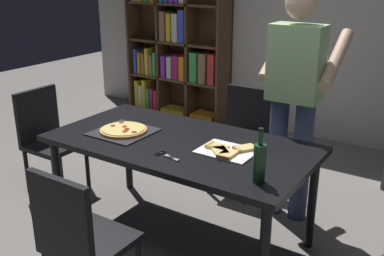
% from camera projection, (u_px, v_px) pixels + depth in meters
% --- Properties ---
extents(ground_plane, '(12.00, 12.00, 0.00)m').
position_uv_depth(ground_plane, '(181.00, 235.00, 3.35)').
color(ground_plane, gray).
extents(back_wall, '(6.40, 0.10, 2.80)m').
position_uv_depth(back_wall, '(315.00, 13.00, 4.93)').
color(back_wall, silver).
rests_on(back_wall, ground_plane).
extents(dining_table, '(1.82, 0.94, 0.75)m').
position_uv_depth(dining_table, '(180.00, 150.00, 3.12)').
color(dining_table, black).
rests_on(dining_table, ground_plane).
extents(chair_near_camera, '(0.42, 0.42, 0.90)m').
position_uv_depth(chair_near_camera, '(79.00, 236.00, 2.42)').
color(chair_near_camera, black).
rests_on(chair_near_camera, ground_plane).
extents(chair_far_side, '(0.42, 0.42, 0.90)m').
position_uv_depth(chair_far_side, '(243.00, 133.00, 3.93)').
color(chair_far_side, black).
rests_on(chair_far_side, ground_plane).
extents(chair_left_end, '(0.42, 0.42, 0.90)m').
position_uv_depth(chair_left_end, '(47.00, 134.00, 3.90)').
color(chair_left_end, black).
rests_on(chair_left_end, ground_plane).
extents(bookshelf, '(1.40, 0.35, 1.95)m').
position_uv_depth(bookshelf, '(176.00, 45.00, 5.79)').
color(bookshelf, '#513823').
rests_on(bookshelf, ground_plane).
extents(person_serving_pizza, '(0.55, 0.54, 1.75)m').
position_uv_depth(person_serving_pizza, '(295.00, 93.00, 3.33)').
color(person_serving_pizza, '#38476B').
rests_on(person_serving_pizza, ground_plane).
extents(pepperoni_pizza_on_tray, '(0.40, 0.40, 0.04)m').
position_uv_depth(pepperoni_pizza_on_tray, '(123.00, 131.00, 3.25)').
color(pepperoni_pizza_on_tray, '#2D2D33').
rests_on(pepperoni_pizza_on_tray, dining_table).
extents(pizza_slices_on_towel, '(0.36, 0.30, 0.03)m').
position_uv_depth(pizza_slices_on_towel, '(227.00, 150.00, 2.91)').
color(pizza_slices_on_towel, white).
rests_on(pizza_slices_on_towel, dining_table).
extents(wine_bottle, '(0.07, 0.07, 0.32)m').
position_uv_depth(wine_bottle, '(259.00, 162.00, 2.47)').
color(wine_bottle, '#194723').
rests_on(wine_bottle, dining_table).
extents(kitchen_scissors, '(0.20, 0.10, 0.01)m').
position_uv_depth(kitchen_scissors, '(164.00, 155.00, 2.86)').
color(kitchen_scissors, silver).
rests_on(kitchen_scissors, dining_table).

